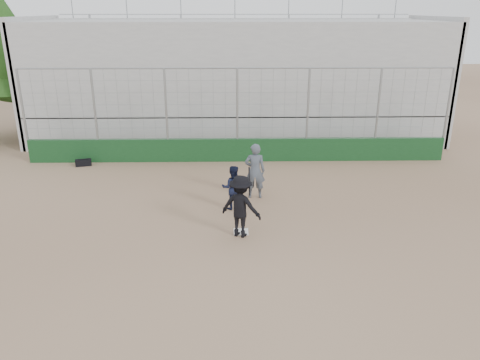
{
  "coord_description": "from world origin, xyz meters",
  "views": [
    {
      "loc": [
        -0.29,
        -12.59,
        6.28
      ],
      "look_at": [
        0.0,
        1.4,
        1.15
      ],
      "focal_mm": 35.0,
      "sensor_mm": 36.0,
      "label": 1
    }
  ],
  "objects_px": {
    "catcher_crouched": "(233,195)",
    "equipment_bag": "(83,163)",
    "umpire": "(255,174)",
    "batter_at_plate": "(241,206)"
  },
  "relations": [
    {
      "from": "batter_at_plate",
      "to": "umpire",
      "type": "xyz_separation_m",
      "value": [
        0.56,
        2.96,
        -0.04
      ]
    },
    {
      "from": "catcher_crouched",
      "to": "batter_at_plate",
      "type": "bearing_deg",
      "value": -83.46
    },
    {
      "from": "umpire",
      "to": "batter_at_plate",
      "type": "bearing_deg",
      "value": 82.37
    },
    {
      "from": "batter_at_plate",
      "to": "equipment_bag",
      "type": "xyz_separation_m",
      "value": [
        -6.55,
        6.65,
        -0.79
      ]
    },
    {
      "from": "batter_at_plate",
      "to": "catcher_crouched",
      "type": "height_order",
      "value": "batter_at_plate"
    },
    {
      "from": "umpire",
      "to": "equipment_bag",
      "type": "bearing_deg",
      "value": -24.43
    },
    {
      "from": "umpire",
      "to": "equipment_bag",
      "type": "relative_size",
      "value": 2.56
    },
    {
      "from": "catcher_crouched",
      "to": "equipment_bag",
      "type": "distance_m",
      "value": 7.9
    },
    {
      "from": "catcher_crouched",
      "to": "umpire",
      "type": "xyz_separation_m",
      "value": [
        0.78,
        1.02,
        0.37
      ]
    },
    {
      "from": "umpire",
      "to": "equipment_bag",
      "type": "distance_m",
      "value": 8.04
    }
  ]
}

